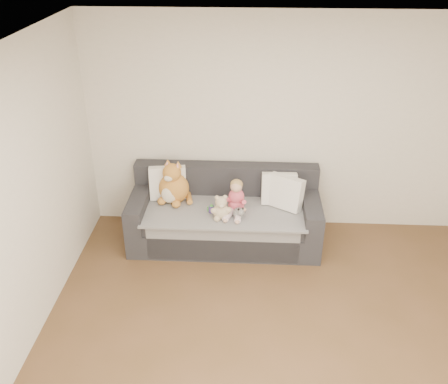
# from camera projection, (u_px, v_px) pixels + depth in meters

# --- Properties ---
(room_shell) EXTENTS (5.00, 5.00, 5.00)m
(room_shell) POSITION_uv_depth(u_px,v_px,m) (289.00, 221.00, 3.97)
(room_shell) COLOR brown
(room_shell) RESTS_ON ground
(sofa) EXTENTS (2.20, 0.94, 0.85)m
(sofa) POSITION_uv_depth(u_px,v_px,m) (225.00, 217.00, 5.91)
(sofa) COLOR #252429
(sofa) RESTS_ON ground
(cushion_left) EXTENTS (0.45, 0.25, 0.41)m
(cushion_left) POSITION_uv_depth(u_px,v_px,m) (168.00, 183.00, 5.90)
(cushion_left) COLOR white
(cushion_left) RESTS_ON sofa
(cushion_right_back) EXTENTS (0.41, 0.19, 0.38)m
(cushion_right_back) POSITION_uv_depth(u_px,v_px,m) (279.00, 189.00, 5.80)
(cushion_right_back) COLOR white
(cushion_right_back) RESTS_ON sofa
(cushion_right_front) EXTENTS (0.45, 0.38, 0.39)m
(cushion_right_front) POSITION_uv_depth(u_px,v_px,m) (285.00, 192.00, 5.70)
(cushion_right_front) COLOR white
(cushion_right_front) RESTS_ON sofa
(toddler) EXTENTS (0.28, 0.41, 0.40)m
(toddler) POSITION_uv_depth(u_px,v_px,m) (236.00, 199.00, 5.62)
(toddler) COLOR #C4456C
(toddler) RESTS_ON sofa
(plush_cat) EXTENTS (0.42, 0.38, 0.55)m
(plush_cat) POSITION_uv_depth(u_px,v_px,m) (173.00, 186.00, 5.82)
(plush_cat) COLOR #AE6826
(plush_cat) RESTS_ON sofa
(teddy_bear) EXTENTS (0.23, 0.18, 0.30)m
(teddy_bear) POSITION_uv_depth(u_px,v_px,m) (221.00, 209.00, 5.51)
(teddy_bear) COLOR tan
(teddy_bear) RESTS_ON sofa
(plush_cow) EXTENTS (0.13, 0.19, 0.15)m
(plush_cow) POSITION_uv_depth(u_px,v_px,m) (239.00, 213.00, 5.55)
(plush_cow) COLOR white
(plush_cow) RESTS_ON sofa
(sippy_cup) EXTENTS (0.10, 0.07, 0.11)m
(sippy_cup) POSITION_uv_depth(u_px,v_px,m) (212.00, 208.00, 5.65)
(sippy_cup) COLOR #443187
(sippy_cup) RESTS_ON sofa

